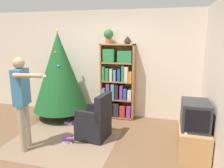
{
  "coord_description": "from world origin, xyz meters",
  "views": [
    {
      "loc": [
        1.52,
        -3.28,
        2.02
      ],
      "look_at": [
        0.41,
        0.86,
        1.05
      ],
      "focal_mm": 35.0,
      "sensor_mm": 36.0,
      "label": 1
    }
  ],
  "objects_px": {
    "bookshelf": "(117,83)",
    "television": "(195,115)",
    "potted_plant": "(109,35)",
    "christmas_tree": "(59,72)",
    "table_lamp": "(128,39)",
    "armchair": "(95,123)",
    "standing_person": "(22,96)"
  },
  "relations": [
    {
      "from": "bookshelf",
      "to": "table_lamp",
      "type": "distance_m",
      "value": 1.06
    },
    {
      "from": "television",
      "to": "standing_person",
      "type": "bearing_deg",
      "value": -170.14
    },
    {
      "from": "christmas_tree",
      "to": "potted_plant",
      "type": "height_order",
      "value": "christmas_tree"
    },
    {
      "from": "television",
      "to": "bookshelf",
      "type": "bearing_deg",
      "value": 139.16
    },
    {
      "from": "potted_plant",
      "to": "christmas_tree",
      "type": "bearing_deg",
      "value": -163.5
    },
    {
      "from": "television",
      "to": "armchair",
      "type": "relative_size",
      "value": 0.62
    },
    {
      "from": "christmas_tree",
      "to": "standing_person",
      "type": "height_order",
      "value": "christmas_tree"
    },
    {
      "from": "television",
      "to": "armchair",
      "type": "bearing_deg",
      "value": 172.72
    },
    {
      "from": "christmas_tree",
      "to": "television",
      "type": "bearing_deg",
      "value": -20.04
    },
    {
      "from": "television",
      "to": "christmas_tree",
      "type": "bearing_deg",
      "value": 159.96
    },
    {
      "from": "bookshelf",
      "to": "potted_plant",
      "type": "relative_size",
      "value": 5.52
    },
    {
      "from": "television",
      "to": "table_lamp",
      "type": "height_order",
      "value": "table_lamp"
    },
    {
      "from": "potted_plant",
      "to": "table_lamp",
      "type": "relative_size",
      "value": 1.64
    },
    {
      "from": "armchair",
      "to": "television",
      "type": "bearing_deg",
      "value": 89.92
    },
    {
      "from": "bookshelf",
      "to": "armchair",
      "type": "distance_m",
      "value": 1.33
    },
    {
      "from": "television",
      "to": "table_lamp",
      "type": "distance_m",
      "value": 2.34
    },
    {
      "from": "bookshelf",
      "to": "table_lamp",
      "type": "bearing_deg",
      "value": 2.48
    },
    {
      "from": "potted_plant",
      "to": "television",
      "type": "bearing_deg",
      "value": -37.5
    },
    {
      "from": "christmas_tree",
      "to": "potted_plant",
      "type": "xyz_separation_m",
      "value": [
        1.14,
        0.34,
        0.86
      ]
    },
    {
      "from": "bookshelf",
      "to": "table_lamp",
      "type": "relative_size",
      "value": 9.08
    },
    {
      "from": "armchair",
      "to": "standing_person",
      "type": "bearing_deg",
      "value": -48.19
    },
    {
      "from": "standing_person",
      "to": "table_lamp",
      "type": "xyz_separation_m",
      "value": [
        1.45,
        1.94,
        0.93
      ]
    },
    {
      "from": "bookshelf",
      "to": "armchair",
      "type": "height_order",
      "value": "bookshelf"
    },
    {
      "from": "christmas_tree",
      "to": "table_lamp",
      "type": "relative_size",
      "value": 10.74
    },
    {
      "from": "bookshelf",
      "to": "television",
      "type": "xyz_separation_m",
      "value": [
        1.65,
        -1.43,
        -0.14
      ]
    },
    {
      "from": "bookshelf",
      "to": "table_lamp",
      "type": "xyz_separation_m",
      "value": [
        0.23,
        0.01,
        1.03
      ]
    },
    {
      "from": "armchair",
      "to": "table_lamp",
      "type": "height_order",
      "value": "table_lamp"
    },
    {
      "from": "bookshelf",
      "to": "television",
      "type": "height_order",
      "value": "bookshelf"
    },
    {
      "from": "television",
      "to": "armchair",
      "type": "distance_m",
      "value": 1.87
    },
    {
      "from": "television",
      "to": "potted_plant",
      "type": "relative_size",
      "value": 1.74
    },
    {
      "from": "television",
      "to": "table_lamp",
      "type": "relative_size",
      "value": 2.86
    },
    {
      "from": "christmas_tree",
      "to": "table_lamp",
      "type": "xyz_separation_m",
      "value": [
        1.59,
        0.34,
        0.77
      ]
    }
  ]
}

